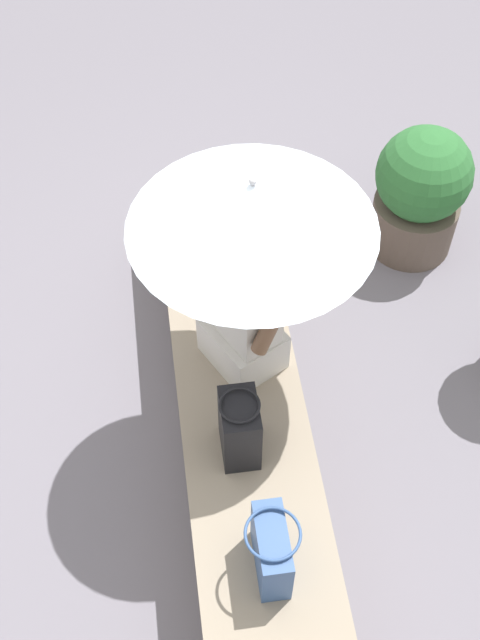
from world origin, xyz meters
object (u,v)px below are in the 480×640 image
at_px(tote_bag_canvas, 206,231).
at_px(shoulder_bag_spare, 240,428).
at_px(parasol, 252,207).
at_px(person_seated, 243,305).
at_px(handbag_black, 272,550).
at_px(planter_near, 420,191).

relative_size(tote_bag_canvas, shoulder_bag_spare, 0.89).
distance_m(parasol, tote_bag_canvas, 1.10).
relative_size(person_seated, handbag_black, 2.89).
bearing_deg(person_seated, planter_near, -47.99).
height_order(parasol, handbag_black, parasol).
bearing_deg(handbag_black, planter_near, -30.33).
height_order(handbag_black, planter_near, planter_near).
distance_m(tote_bag_canvas, shoulder_bag_spare, 1.16).
relative_size(parasol, shoulder_bag_spare, 3.12).
relative_size(handbag_black, tote_bag_canvas, 0.96).
distance_m(tote_bag_canvas, planter_near, 1.33).
xyz_separation_m(handbag_black, shoulder_bag_spare, (0.52, 0.05, 0.02)).
xyz_separation_m(handbag_black, planter_near, (2.04, -1.20, -0.23)).
distance_m(parasol, shoulder_bag_spare, 0.94).
bearing_deg(shoulder_bag_spare, parasol, -13.78).
distance_m(shoulder_bag_spare, planter_near, 1.98).
relative_size(shoulder_bag_spare, planter_near, 0.44).
distance_m(parasol, handbag_black, 1.28).
bearing_deg(tote_bag_canvas, handbag_black, -177.97).
distance_m(person_seated, shoulder_bag_spare, 0.53).
bearing_deg(planter_near, tote_bag_canvas, 106.12).
bearing_deg(tote_bag_canvas, shoulder_bag_spare, -179.49).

